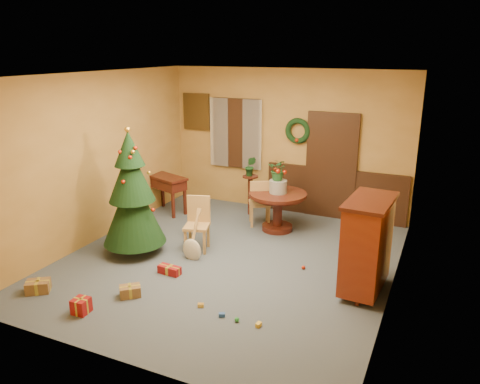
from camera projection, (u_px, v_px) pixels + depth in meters
The scene contains 21 objects.
room_envelope at pixel (295, 159), 9.44m from camera, with size 5.50×5.50×5.50m.
dining_table at pixel (278, 204), 8.62m from camera, with size 1.06×1.06×0.73m.
urn at pixel (278, 187), 8.52m from camera, with size 0.32×0.32×0.24m, color slate.
centerpiece_plant at pixel (279, 170), 8.43m from camera, with size 0.36×0.31×0.40m, color #1E4C23.
chair_near at pixel (198, 221), 7.83m from camera, with size 0.49×0.49×0.91m.
chair_far at pixel (260, 201), 8.84m from camera, with size 0.54×0.54×0.92m.
guitar at pixel (191, 237), 7.44m from camera, with size 0.33×0.16×0.78m, color beige, non-canonical shape.
plant_stand at pixel (250, 190), 9.47m from camera, with size 0.31×0.31×0.81m.
stand_plant at pixel (250, 166), 9.32m from camera, with size 0.22×0.18×0.40m, color #19471E.
christmas_tree at pixel (132, 195), 7.53m from camera, with size 1.02×1.02×2.11m.
writing_desk at pixel (167, 185), 9.56m from camera, with size 0.96×0.69×0.77m.
sideboard at pixel (367, 243), 6.36m from camera, with size 0.62×1.09×1.35m.
gift_a at pixel (38, 286), 6.52m from camera, with size 0.38×0.36×0.17m.
gift_b at pixel (81, 306), 5.99m from camera, with size 0.21×0.21×0.20m.
gift_c at pixel (130, 291), 6.41m from camera, with size 0.33×0.33×0.15m.
gift_d at pixel (169, 270), 7.05m from camera, with size 0.36×0.17×0.13m.
toy_a at pixel (222, 315), 5.93m from camera, with size 0.08×0.05×0.05m, color #244A9C.
toy_b at pixel (237, 320), 5.82m from camera, with size 0.06×0.06×0.06m, color #238234.
toy_c at pixel (259, 325), 5.72m from camera, with size 0.08×0.05×0.05m, color gold.
toy_d at pixel (303, 267), 7.20m from camera, with size 0.06×0.06×0.06m, color #B1250B.
toy_e at pixel (201, 305), 6.15m from camera, with size 0.08×0.05×0.05m, color gold.
Camera 1 is at (3.00, -6.14, 3.26)m, focal length 35.00 mm.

